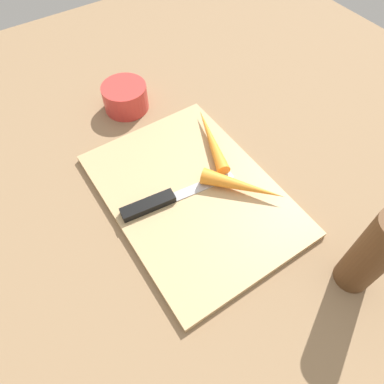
# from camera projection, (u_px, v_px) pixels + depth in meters

# --- Properties ---
(ground_plane) EXTENTS (1.40, 1.40, 0.00)m
(ground_plane) POSITION_uv_depth(u_px,v_px,m) (192.00, 196.00, 0.59)
(ground_plane) COLOR #8C6D4C
(cutting_board) EXTENTS (0.36, 0.26, 0.01)m
(cutting_board) POSITION_uv_depth(u_px,v_px,m) (192.00, 194.00, 0.59)
(cutting_board) COLOR tan
(cutting_board) RESTS_ON ground_plane
(knife) EXTENTS (0.04, 0.20, 0.01)m
(knife) POSITION_uv_depth(u_px,v_px,m) (156.00, 202.00, 0.56)
(knife) COLOR #B7B7BC
(knife) RESTS_ON cutting_board
(carrot_long) EXTENTS (0.15, 0.07, 0.02)m
(carrot_long) POSITION_uv_depth(u_px,v_px,m) (211.00, 139.00, 0.64)
(carrot_long) COLOR orange
(carrot_long) RESTS_ON cutting_board
(carrot_short) EXTENTS (0.13, 0.11, 0.03)m
(carrot_short) POSITION_uv_depth(u_px,v_px,m) (243.00, 186.00, 0.57)
(carrot_short) COLOR orange
(carrot_short) RESTS_ON cutting_board
(small_bowl) EXTENTS (0.09, 0.09, 0.05)m
(small_bowl) POSITION_uv_depth(u_px,v_px,m) (125.00, 97.00, 0.70)
(small_bowl) COLOR red
(small_bowl) RESTS_ON ground_plane
(pepper_grinder) EXTENTS (0.05, 0.05, 0.15)m
(pepper_grinder) POSITION_uv_depth(u_px,v_px,m) (372.00, 254.00, 0.45)
(pepper_grinder) COLOR brown
(pepper_grinder) RESTS_ON ground_plane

